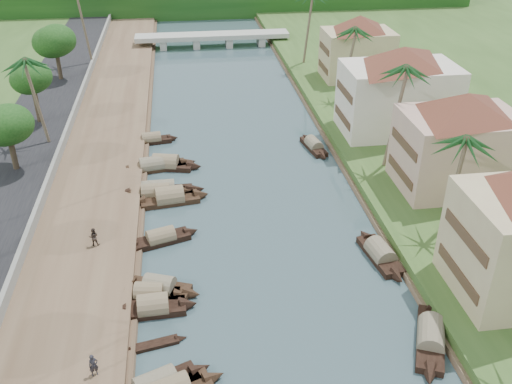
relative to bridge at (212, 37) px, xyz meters
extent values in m
plane|color=#384F55|center=(0.00, -72.00, -1.72)|extent=(220.00, 220.00, 0.00)
cube|color=brown|center=(-16.00, -52.00, -1.32)|extent=(10.00, 180.00, 0.80)
cube|color=#314F1F|center=(19.00, -52.00, -1.12)|extent=(16.00, 180.00, 1.20)
cube|color=black|center=(-24.50, -52.00, -1.02)|extent=(8.00, 180.00, 1.40)
cube|color=gray|center=(-20.20, -52.00, -0.37)|extent=(0.40, 180.00, 1.10)
cube|color=#AAACA1|center=(0.00, 0.00, 0.28)|extent=(28.00, 4.00, 0.80)
cube|color=#AAACA1|center=(-9.00, 0.00, -0.82)|extent=(1.20, 3.50, 1.80)
cube|color=#AAACA1|center=(-3.00, 0.00, -0.82)|extent=(1.20, 3.50, 1.80)
cube|color=#AAACA1|center=(3.00, 0.00, -0.82)|extent=(1.20, 3.50, 1.80)
cube|color=#AAACA1|center=(9.00, 0.00, -0.82)|extent=(1.20, 3.50, 1.80)
cube|color=#4D3624|center=(12.95, -74.00, 1.48)|extent=(0.10, 6.40, 0.90)
cube|color=#4D3624|center=(12.95, -74.00, 4.68)|extent=(0.10, 6.40, 0.90)
cube|color=tan|center=(20.00, -58.00, 3.23)|extent=(11.00, 8.00, 7.50)
pyramid|color=brown|center=(20.00, -58.00, 8.08)|extent=(14.11, 14.11, 2.20)
cube|color=#4D3624|center=(14.45, -58.00, 1.35)|extent=(0.10, 6.40, 0.90)
cube|color=#4D3624|center=(14.45, -58.00, 4.35)|extent=(0.10, 6.40, 0.90)
cube|color=silver|center=(19.00, -44.00, 3.48)|extent=(13.00, 8.00, 8.00)
pyramid|color=brown|center=(19.00, -44.00, 8.58)|extent=(15.59, 15.59, 2.20)
cube|color=#4D3624|center=(12.45, -44.00, 1.48)|extent=(0.10, 6.40, 0.90)
cube|color=#4D3624|center=(12.45, -44.00, 4.68)|extent=(0.10, 6.40, 0.90)
cube|color=#CAB987|center=(20.00, -24.00, 2.98)|extent=(10.00, 7.00, 7.00)
pyramid|color=brown|center=(20.00, -24.00, 7.58)|extent=(12.62, 12.62, 2.20)
cube|color=#4D3624|center=(14.95, -24.00, 1.23)|extent=(0.10, 5.60, 0.90)
cube|color=#4D3624|center=(14.95, -24.00, 4.03)|extent=(0.10, 5.60, 0.90)
cone|color=black|center=(-5.34, -78.76, -1.44)|extent=(1.99, 1.97, 1.73)
cone|color=black|center=(-6.18, -78.00, -1.44)|extent=(2.08, 2.08, 1.77)
cube|color=black|center=(-9.72, -69.95, -1.52)|extent=(4.80, 2.26, 0.70)
cone|color=black|center=(-7.19, -70.35, -1.44)|extent=(1.54, 1.60, 1.55)
cone|color=black|center=(-12.25, -69.55, -1.44)|extent=(1.54, 1.60, 1.55)
cylinder|color=#806851|center=(-9.72, -69.95, -1.14)|extent=(3.73, 2.16, 1.63)
cube|color=black|center=(-9.38, -71.58, -1.52)|extent=(4.87, 2.05, 0.70)
cone|color=black|center=(-6.72, -71.47, -1.44)|extent=(1.49, 1.72, 1.82)
cone|color=black|center=(-12.05, -71.69, -1.44)|extent=(1.49, 1.72, 1.82)
cylinder|color=#806851|center=(-9.38, -71.58, -1.14)|extent=(3.74, 2.08, 1.93)
cube|color=black|center=(-8.96, -69.31, -1.52)|extent=(5.20, 3.39, 0.70)
cone|color=black|center=(-6.42, -70.28, -1.44)|extent=(1.90, 1.99, 1.73)
cone|color=black|center=(-11.50, -68.34, -1.44)|extent=(1.90, 1.99, 1.73)
cylinder|color=gray|center=(-8.96, -69.31, -1.14)|extent=(4.15, 3.04, 1.82)
cube|color=black|center=(-8.89, -62.47, -1.52)|extent=(5.37, 3.10, 0.70)
cone|color=black|center=(-6.19, -61.60, -1.44)|extent=(1.84, 1.83, 1.61)
cone|color=black|center=(-11.60, -63.34, -1.44)|extent=(1.84, 1.83, 1.61)
cylinder|color=#806851|center=(-8.89, -62.47, -1.14)|extent=(4.23, 2.79, 1.68)
cube|color=black|center=(-8.09, -55.54, -1.52)|extent=(5.99, 2.90, 0.70)
cone|color=black|center=(-4.92, -55.11, -1.44)|extent=(1.94, 2.14, 2.11)
cone|color=black|center=(-11.26, -55.97, -1.44)|extent=(1.94, 2.14, 2.11)
cylinder|color=#806851|center=(-8.09, -55.54, -1.14)|extent=(4.66, 2.80, 2.23)
cube|color=black|center=(-9.20, -53.99, -1.52)|extent=(6.88, 2.15, 0.70)
cone|color=black|center=(-5.40, -53.93, -1.44)|extent=(1.98, 1.87, 2.05)
cone|color=black|center=(-13.01, -54.05, -1.44)|extent=(1.98, 1.87, 2.05)
cylinder|color=gray|center=(-9.20, -53.99, -1.14)|extent=(5.26, 2.21, 2.12)
cube|color=black|center=(-9.48, -54.32, -1.52)|extent=(5.90, 1.99, 0.70)
cone|color=black|center=(-6.21, -54.36, -1.44)|extent=(1.72, 1.75, 1.92)
cone|color=black|center=(-12.74, -54.28, -1.44)|extent=(1.72, 1.75, 1.92)
cylinder|color=#806851|center=(-9.48, -54.32, -1.14)|extent=(4.51, 2.06, 2.00)
cube|color=black|center=(-8.51, -48.00, -1.52)|extent=(6.18, 3.31, 0.70)
cone|color=black|center=(-5.33, -48.75, -1.44)|extent=(2.08, 2.16, 2.00)
cone|color=black|center=(-11.69, -47.25, -1.44)|extent=(2.08, 2.16, 2.00)
cylinder|color=#806851|center=(-8.51, -48.00, -1.14)|extent=(4.85, 3.07, 2.10)
cube|color=black|center=(-9.69, -48.27, -1.52)|extent=(6.96, 2.99, 0.70)
cone|color=black|center=(-6.00, -47.63, -1.44)|extent=(2.16, 1.99, 1.91)
cone|color=black|center=(-13.38, -48.91, -1.44)|extent=(2.16, 1.99, 1.91)
cylinder|color=gray|center=(-9.69, -48.27, -1.14)|extent=(5.41, 2.80, 1.95)
cube|color=black|center=(-10.21, -41.15, -1.52)|extent=(4.84, 2.12, 0.70)
cone|color=black|center=(-7.63, -40.81, -1.44)|extent=(1.52, 1.54, 1.52)
cone|color=black|center=(-12.79, -41.49, -1.44)|extent=(1.52, 1.54, 1.52)
cylinder|color=#806851|center=(-10.21, -41.15, -1.14)|extent=(3.75, 2.04, 1.58)
cube|color=black|center=(9.93, -77.34, -1.52)|extent=(4.21, 6.61, 0.70)
cone|color=black|center=(11.34, -74.07, -1.44)|extent=(2.22, 2.32, 1.85)
cone|color=black|center=(8.52, -80.61, -1.44)|extent=(2.22, 2.32, 1.85)
cylinder|color=gray|center=(9.93, -77.34, -1.14)|extent=(3.68, 5.25, 1.89)
cube|color=black|center=(9.59, -67.39, -1.52)|extent=(2.61, 5.87, 0.70)
cone|color=black|center=(9.13, -64.27, -1.44)|extent=(1.84, 1.85, 1.80)
cone|color=black|center=(10.05, -70.51, -1.44)|extent=(1.84, 1.85, 1.80)
cylinder|color=gray|center=(9.59, -67.39, -1.14)|extent=(2.49, 4.56, 1.87)
cube|color=black|center=(8.79, -45.43, -1.52)|extent=(2.38, 5.36, 0.70)
cone|color=black|center=(8.28, -42.60, -1.44)|extent=(1.57, 1.68, 1.50)
cone|color=black|center=(9.30, -48.27, -1.44)|extent=(1.57, 1.68, 1.50)
cylinder|color=gray|center=(8.79, -45.43, -1.14)|extent=(2.22, 4.17, 1.54)
cube|color=black|center=(-9.34, -75.15, -1.62)|extent=(3.63, 1.50, 0.35)
cone|color=black|center=(-7.39, -74.74, -1.62)|extent=(1.03, 0.95, 0.79)
cone|color=black|center=(-11.29, -75.56, -1.62)|extent=(1.03, 0.95, 0.79)
cube|color=black|center=(-7.99, -53.16, -1.62)|extent=(3.61, 1.41, 0.35)
cone|color=black|center=(-6.05, -53.56, -1.62)|extent=(1.01, 0.87, 0.71)
cone|color=black|center=(-9.94, -52.75, -1.62)|extent=(1.01, 0.87, 0.71)
cylinder|color=brown|center=(16.00, -65.58, 3.93)|extent=(0.91, 0.36, 8.92)
sphere|color=#194B1E|center=(16.00, -65.58, 8.21)|extent=(3.20, 3.20, 3.20)
cylinder|color=brown|center=(15.00, -52.86, 4.92)|extent=(1.64, 0.36, 10.86)
sphere|color=#194B1E|center=(15.00, -52.86, 10.15)|extent=(3.20, 3.20, 3.20)
cylinder|color=brown|center=(16.00, -32.26, 4.25)|extent=(1.61, 0.36, 9.51)
sphere|color=#194B1E|center=(16.00, -32.26, 8.83)|extent=(3.20, 3.20, 3.20)
cylinder|color=brown|center=(-22.00, -42.32, 4.58)|extent=(1.38, 0.36, 9.79)
sphere|color=#194B1E|center=(-22.00, -42.32, 9.29)|extent=(3.20, 3.20, 3.20)
cylinder|color=brown|center=(14.00, -15.70, 4.96)|extent=(1.39, 0.36, 10.95)
cylinder|color=brown|center=(-20.50, -11.73, 5.73)|extent=(1.37, 0.36, 12.10)
cylinder|color=#4A3B2A|center=(-24.00, -48.75, 1.33)|extent=(0.60, 0.60, 3.38)
ellipsoid|color=#133C10|center=(-24.00, -48.75, 4.57)|extent=(4.89, 4.89, 4.02)
cylinder|color=#4A3B2A|center=(-24.00, -35.86, 1.55)|extent=(0.60, 0.60, 3.83)
ellipsoid|color=#133C10|center=(-24.00, -35.86, 5.21)|extent=(4.41, 4.41, 3.62)
cylinder|color=#4A3B2A|center=(-24.00, -19.40, 1.57)|extent=(0.60, 0.60, 3.87)
ellipsoid|color=#133C10|center=(-24.00, -19.40, 5.27)|extent=(5.48, 5.48, 4.50)
cylinder|color=#4A3B2A|center=(24.00, -42.51, 1.17)|extent=(0.60, 0.60, 3.47)
ellipsoid|color=#133C10|center=(24.00, -42.51, 4.48)|extent=(4.63, 4.63, 3.81)
imported|color=#232229|center=(-12.90, -77.98, -0.10)|extent=(0.71, 0.59, 1.65)
imported|color=#3A2F28|center=(-14.48, -63.26, -0.09)|extent=(0.82, 0.64, 1.67)
camera|label=1|loc=(-6.16, -104.94, 27.38)|focal=40.00mm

